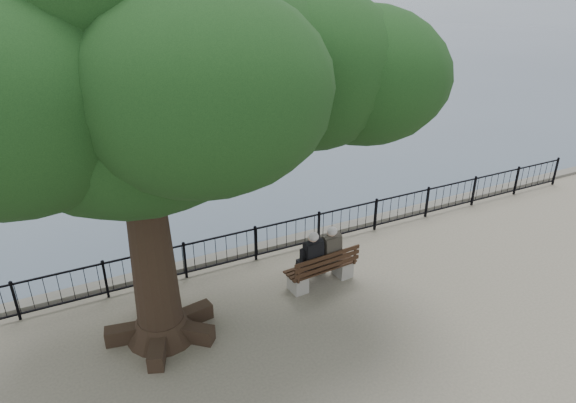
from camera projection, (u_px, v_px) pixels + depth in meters
harbor at (281, 258)px, 15.43m from camera, size 260.00×260.00×1.20m
railing at (288, 234)px, 14.57m from camera, size 22.06×0.06×1.00m
bench at (322, 272)px, 13.22m from camera, size 1.97×0.73×1.02m
person_left at (310, 260)px, 12.99m from camera, size 0.49×0.82×1.62m
person_right at (328, 254)px, 13.25m from camera, size 0.49×0.82×1.62m
tree at (173, 69)px, 9.48m from camera, size 10.85×7.57×8.86m
lion_monument at (106, 24)px, 53.50m from camera, size 6.10×6.10×8.97m
sailboat_b at (103, 118)px, 29.43m from camera, size 2.94×5.63×11.07m
sailboat_c at (270, 112)px, 30.45m from camera, size 3.08×5.70×11.77m
sailboat_d at (293, 91)px, 35.35m from camera, size 2.43×4.85×8.69m
sailboat_g at (188, 57)px, 46.90m from camera, size 2.29×5.80×11.25m
sailboat_h at (40, 59)px, 46.19m from camera, size 3.32×5.52×12.09m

